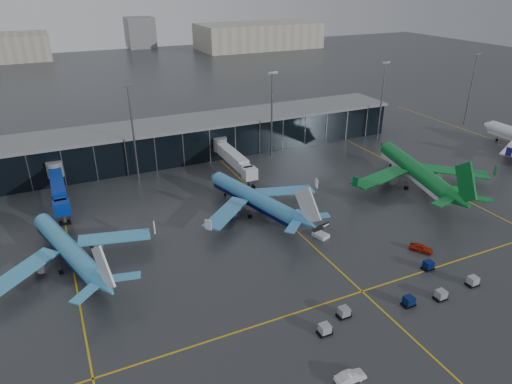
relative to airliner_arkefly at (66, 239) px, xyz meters
name	(u,v)px	position (x,y,z in m)	size (l,w,h in m)	color
ground	(272,261)	(35.21, -15.21, -5.72)	(600.00, 600.00, 0.00)	#282B2D
terminal_pier	(179,140)	(35.21, 46.79, -0.30)	(142.00, 17.00, 10.70)	black
jet_bridges	(58,187)	(0.21, 27.78, -1.17)	(94.00, 27.50, 7.20)	#595B60
flood_masts	(207,121)	(40.21, 34.79, 8.09)	(203.00, 0.50, 25.50)	#595B60
distant_hangars	(163,39)	(85.15, 254.87, 3.07)	(260.00, 71.00, 22.00)	#B2AD99
taxi_lines	(291,225)	(45.21, -4.60, -5.71)	(220.00, 120.00, 0.02)	gold
airliner_arkefly	(66,239)	(0.00, 0.00, 0.00)	(32.70, 37.25, 11.45)	#3E9DCE
airliner_klm_near	(253,189)	(40.49, 4.88, 0.09)	(33.19, 37.80, 11.62)	#3B8BC3
airliner_aer_lingus	(417,161)	(84.58, 0.50, 1.15)	(39.26, 44.71, 13.74)	#0D6F2B
baggage_carts	(406,296)	(50.43, -35.21, -4.96)	(32.67, 9.04, 1.70)	black
mobile_airstair	(321,234)	(48.59, -11.44, -4.95)	(3.06, 3.71, 3.45)	silver
service_van_red	(421,248)	(63.71, -24.64, -4.96)	(1.81, 4.49, 1.53)	#A21E0C
service_van_white	(350,377)	(31.83, -45.35, -5.00)	(1.53, 4.40, 1.45)	silver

